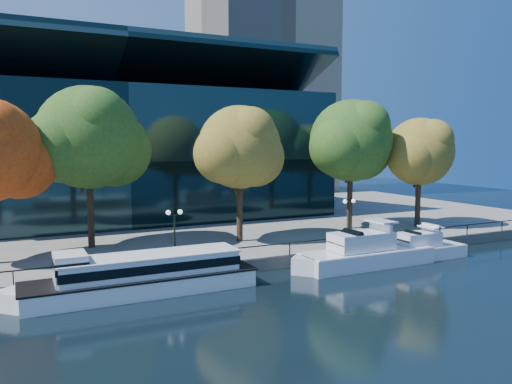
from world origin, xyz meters
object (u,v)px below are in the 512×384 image
tour_boat (137,274)px  tree_4 (353,143)px  tree_5 (421,153)px  cruiser_near (362,253)px  tree_2 (91,140)px  tree_3 (241,149)px  lamp_1 (174,224)px  cruiser_far (419,249)px  lamp_2 (349,211)px

tour_boat → tree_4: 27.92m
tree_5 → cruiser_near: bearing=-149.3°
tree_2 → tree_4: tree_2 is taller
tree_3 → lamp_1: tree_3 is taller
cruiser_near → tree_2: bearing=146.6°
tour_boat → tree_3: tree_3 is taller
tour_boat → tree_4: tree_4 is taller
tree_2 → cruiser_far: bearing=-26.7°
tree_3 → lamp_2: (7.91, -5.52, -5.41)m
tour_boat → cruiser_far: bearing=-1.7°
tree_2 → cruiser_near: bearing=-33.4°
tree_3 → tree_4: (13.16, 1.15, 0.58)m
lamp_1 → tree_4: bearing=17.5°
tree_5 → lamp_2: tree_5 is taller
cruiser_near → tree_2: tree_2 is taller
tree_5 → lamp_2: 14.26m
cruiser_near → lamp_1: size_ratio=3.13×
tree_2 → lamp_2: size_ratio=3.41×
tour_boat → tree_3: (11.50, 8.69, 8.05)m
cruiser_near → lamp_2: lamp_2 is taller
cruiser_far → lamp_1: (-20.33, 3.87, 3.03)m
tree_4 → cruiser_near: bearing=-122.8°
cruiser_far → lamp_2: lamp_2 is taller
cruiser_near → tree_3: tree_3 is taller
tour_boat → cruiser_far: 23.89m
lamp_2 → tree_2: bearing=157.1°
cruiser_near → tree_4: bearing=57.2°
cruiser_far → lamp_1: bearing=169.2°
cruiser_far → tree_3: (-12.38, 9.39, 8.44)m
tree_5 → tree_2: bearing=173.0°
tree_2 → tree_4: size_ratio=1.03×
cruiser_near → tree_4: 15.29m
tree_2 → lamp_1: (4.59, -8.64, -6.23)m
tree_2 → tree_5: tree_2 is taller
cruiser_far → tree_3: tree_3 is taller
tree_2 → tree_4: 25.77m
tree_3 → lamp_1: (-7.95, -5.52, -5.41)m
cruiser_far → tree_4: size_ratio=0.68×
cruiser_near → tree_2: 24.42m
cruiser_near → lamp_1: bearing=165.1°
lamp_2 → tree_4: bearing=51.8°
tree_4 → tour_boat: bearing=-158.2°
tree_5 → cruiser_far: bearing=-133.9°
lamp_1 → tree_2: bearing=118.0°
cruiser_near → tree_3: bearing=124.4°
tree_2 → tree_4: bearing=-4.4°
lamp_1 → lamp_2: (15.86, 0.00, 0.00)m
tree_3 → tree_2: bearing=166.0°
tree_5 → lamp_1: 29.23m
cruiser_far → lamp_2: 6.65m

